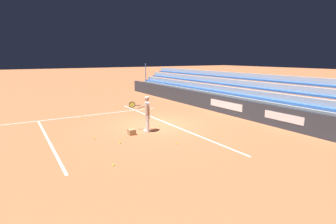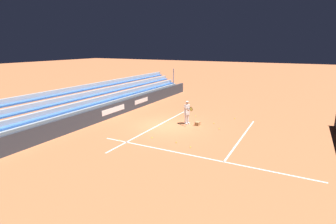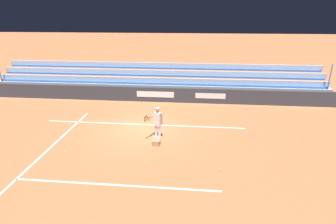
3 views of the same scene
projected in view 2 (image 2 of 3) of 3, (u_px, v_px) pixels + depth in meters
ground_plane at (166, 125)px, 19.10m from camera, size 160.00×160.00×0.00m
court_baseline_white at (160, 125)px, 19.32m from camera, size 12.00×0.10×0.01m
court_sideline_white at (196, 156)px, 13.77m from camera, size 0.10×12.00×0.01m
court_service_line_white at (242, 137)px, 16.63m from camera, size 8.22×0.10×0.01m
back_wall_sponsor_board at (112, 111)px, 21.19m from camera, size 27.50×0.25×1.10m
bleacher_stand at (94, 106)px, 21.96m from camera, size 26.13×2.40×2.95m
tennis_player at (187, 112)px, 19.27m from camera, size 0.87×0.90×1.71m
ball_box_cardboard at (198, 124)px, 19.12m from camera, size 0.42×0.33×0.26m
tennis_ball_on_baseline at (235, 118)px, 20.86m from camera, size 0.07×0.07×0.07m
tennis_ball_by_box at (196, 116)px, 21.57m from camera, size 0.07×0.07×0.07m
tennis_ball_midcourt at (214, 123)px, 19.52m from camera, size 0.07×0.07×0.07m
tennis_ball_near_player at (119, 140)px, 16.04m from camera, size 0.07×0.07×0.07m
tennis_ball_toward_net at (176, 142)px, 15.64m from camera, size 0.07×0.07×0.07m
tennis_ball_far_right at (190, 147)px, 14.93m from camera, size 0.07×0.07×0.07m
tennis_ball_far_left at (152, 138)px, 16.47m from camera, size 0.07×0.07×0.07m
tennis_ball_stray_back at (219, 129)px, 18.22m from camera, size 0.07×0.07×0.07m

